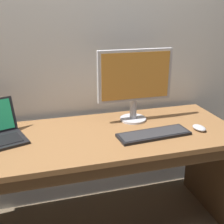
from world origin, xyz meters
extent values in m
cube|color=silver|center=(0.00, 0.42, 1.44)|extent=(4.75, 0.04, 2.88)
cube|color=olive|center=(0.00, 0.00, 0.72)|extent=(1.89, 0.70, 0.03)
cube|color=#4E351E|center=(0.92, 0.00, 0.35)|extent=(0.05, 0.65, 0.71)
cube|color=#4E351E|center=(0.00, -0.34, 0.68)|extent=(1.82, 0.02, 0.06)
cylinder|color=#B7B7BC|center=(0.34, 0.17, 0.75)|extent=(0.18, 0.18, 0.01)
cylinder|color=#B7B7BC|center=(0.34, 0.17, 0.82)|extent=(0.05, 0.05, 0.14)
cube|color=#B7B7BC|center=(0.34, 0.15, 1.06)|extent=(0.51, 0.03, 0.34)
cube|color=#C67F2D|center=(0.34, 0.13, 1.06)|extent=(0.47, 0.00, 0.31)
cube|color=black|center=(0.37, -0.11, 0.75)|extent=(0.47, 0.18, 0.02)
cube|color=#2D2D30|center=(0.37, -0.11, 0.76)|extent=(0.44, 0.15, 0.00)
ellipsoid|color=#B7B7BC|center=(0.69, -0.12, 0.76)|extent=(0.08, 0.11, 0.03)
camera|label=1|loc=(-0.32, -1.61, 1.51)|focal=46.33mm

